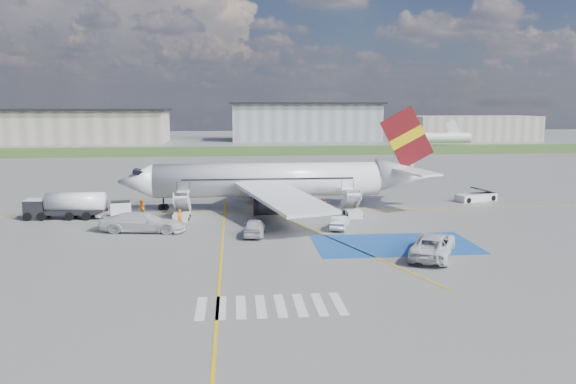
% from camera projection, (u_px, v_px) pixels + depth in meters
% --- Properties ---
extents(ground, '(400.00, 400.00, 0.00)m').
position_uv_depth(ground, '(277.00, 236.00, 52.02)').
color(ground, '#60605E').
rests_on(ground, ground).
extents(grass_strip, '(400.00, 30.00, 0.01)m').
position_uv_depth(grass_strip, '(248.00, 151.00, 145.39)').
color(grass_strip, '#2D4C1E').
rests_on(grass_strip, ground).
extents(taxiway_line_main, '(120.00, 0.20, 0.01)m').
position_uv_depth(taxiway_line_main, '(269.00, 212.00, 63.81)').
color(taxiway_line_main, gold).
rests_on(taxiway_line_main, ground).
extents(taxiway_line_cross, '(0.20, 60.00, 0.01)m').
position_uv_depth(taxiway_line_cross, '(220.00, 269.00, 41.71)').
color(taxiway_line_cross, gold).
rests_on(taxiway_line_cross, ground).
extents(taxiway_line_diag, '(20.71, 56.45, 0.01)m').
position_uv_depth(taxiway_line_diag, '(269.00, 212.00, 63.81)').
color(taxiway_line_diag, gold).
rests_on(taxiway_line_diag, ground).
extents(staging_box, '(14.00, 8.00, 0.01)m').
position_uv_depth(staging_box, '(394.00, 244.00, 49.05)').
color(staging_box, navy).
rests_on(staging_box, ground).
extents(crosswalk, '(9.00, 4.00, 0.01)m').
position_uv_depth(crosswalk, '(271.00, 306.00, 34.15)').
color(crosswalk, silver).
rests_on(crosswalk, ground).
extents(terminal_west, '(60.00, 22.00, 10.00)m').
position_uv_depth(terminal_west, '(67.00, 127.00, 173.72)').
color(terminal_west, gray).
rests_on(terminal_west, ground).
extents(terminal_centre, '(48.00, 18.00, 12.00)m').
position_uv_depth(terminal_centre, '(305.00, 122.00, 185.69)').
color(terminal_centre, gray).
rests_on(terminal_centre, ground).
extents(terminal_east, '(40.00, 16.00, 8.00)m').
position_uv_depth(terminal_east, '(474.00, 128.00, 184.42)').
color(terminal_east, gray).
rests_on(terminal_east, ground).
extents(airliner, '(36.81, 32.95, 11.92)m').
position_uv_depth(airliner, '(280.00, 180.00, 65.39)').
color(airliner, silver).
rests_on(airliner, ground).
extents(airstairs_fwd, '(1.90, 5.20, 3.60)m').
position_uv_depth(airstairs_fwd, '(181.00, 214.00, 59.56)').
color(airstairs_fwd, silver).
rests_on(airstairs_fwd, ground).
extents(airstairs_aft, '(1.90, 5.20, 3.60)m').
position_uv_depth(airstairs_aft, '(353.00, 210.00, 61.34)').
color(airstairs_aft, silver).
rests_on(airstairs_aft, ground).
extents(fuel_tanker, '(8.36, 2.67, 2.82)m').
position_uv_depth(fuel_tanker, '(66.00, 208.00, 59.80)').
color(fuel_tanker, black).
rests_on(fuel_tanker, ground).
extents(gpu_cart, '(2.32, 1.71, 1.76)m').
position_uv_depth(gpu_cart, '(121.00, 210.00, 60.56)').
color(gpu_cart, silver).
rests_on(gpu_cart, ground).
extents(belt_loader, '(6.07, 3.72, 1.76)m').
position_uv_depth(belt_loader, '(476.00, 197.00, 70.84)').
color(belt_loader, silver).
rests_on(belt_loader, ground).
extents(car_silver_a, '(2.46, 4.90, 1.60)m').
position_uv_depth(car_silver_a, '(255.00, 227.00, 52.22)').
color(car_silver_a, '#B2B5BA').
rests_on(car_silver_a, ground).
extents(car_silver_b, '(2.69, 4.32, 1.35)m').
position_uv_depth(car_silver_b, '(340.00, 222.00, 55.03)').
color(car_silver_b, '#A6A9AD').
rests_on(car_silver_b, ground).
extents(van_white_a, '(5.52, 7.07, 2.41)m').
position_uv_depth(van_white_a, '(434.00, 241.00, 45.39)').
color(van_white_a, silver).
rests_on(van_white_a, ground).
extents(van_white_b, '(6.53, 3.44, 2.44)m').
position_uv_depth(van_white_b, '(142.00, 219.00, 53.71)').
color(van_white_b, silver).
rests_on(van_white_b, ground).
extents(crew_fwd, '(0.76, 0.72, 1.74)m').
position_uv_depth(crew_fwd, '(180.00, 218.00, 56.07)').
color(crew_fwd, orange).
rests_on(crew_fwd, ground).
extents(crew_nose, '(0.93, 1.06, 1.81)m').
position_uv_depth(crew_nose, '(141.00, 208.00, 61.02)').
color(crew_nose, orange).
rests_on(crew_nose, ground).
extents(crew_aft, '(0.80, 1.00, 1.59)m').
position_uv_depth(crew_aft, '(325.00, 207.00, 62.47)').
color(crew_aft, orange).
rests_on(crew_aft, ground).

